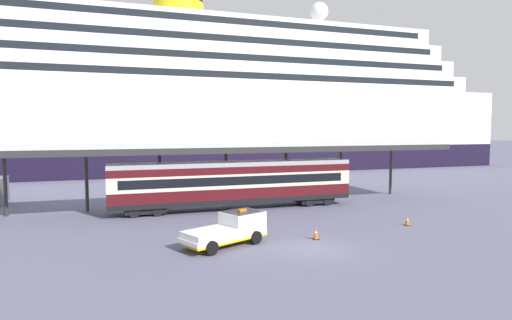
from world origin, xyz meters
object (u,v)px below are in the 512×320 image
(traffic_cone_near, at_px, (407,220))
(traffic_cone_mid, at_px, (316,233))
(cruise_ship, at_px, (119,101))
(train_carriage, at_px, (234,182))
(service_truck, at_px, (231,228))

(traffic_cone_near, relative_size, traffic_cone_mid, 0.95)
(traffic_cone_mid, bearing_deg, cruise_ship, 101.66)
(cruise_ship, distance_m, traffic_cone_near, 54.55)
(train_carriage, xyz_separation_m, traffic_cone_near, (10.01, -10.07, -1.94))
(cruise_ship, xyz_separation_m, traffic_cone_near, (18.56, -50.07, -11.15))
(service_truck, relative_size, traffic_cone_near, 7.54)
(traffic_cone_near, distance_m, traffic_cone_mid, 8.07)
(cruise_ship, bearing_deg, traffic_cone_near, -69.66)
(traffic_cone_near, xyz_separation_m, traffic_cone_mid, (-7.95, -1.38, 0.02))
(cruise_ship, xyz_separation_m, traffic_cone_mid, (10.62, -51.45, -11.12))
(service_truck, bearing_deg, train_carriage, 73.07)
(cruise_ship, height_order, train_carriage, cruise_ship)
(train_carriage, height_order, traffic_cone_near, train_carriage)
(train_carriage, distance_m, traffic_cone_near, 14.33)
(service_truck, bearing_deg, traffic_cone_near, 3.40)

